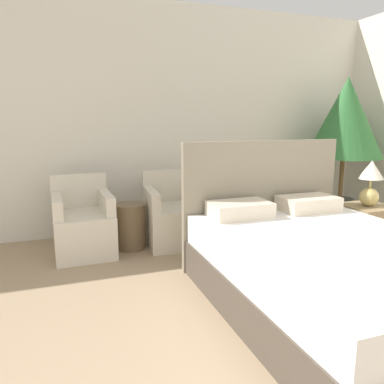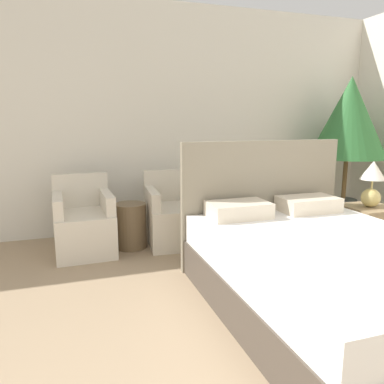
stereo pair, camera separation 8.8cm
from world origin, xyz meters
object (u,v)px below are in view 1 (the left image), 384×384
table_lamp (371,180)px  side_table (130,226)px  nightstand (366,231)px  bed (328,270)px  potted_palm (346,122)px  armchair_near_window_left (83,228)px  armchair_near_window_right (173,220)px

table_lamp → side_table: table_lamp is taller
nightstand → bed: bearing=-145.5°
potted_palm → nightstand: (-0.68, -1.20, -1.14)m
potted_palm → side_table: potted_palm is taller
armchair_near_window_left → side_table: (0.51, 0.01, -0.03)m
armchair_near_window_left → side_table: 0.51m
armchair_near_window_left → nightstand: 3.04m
armchair_near_window_right → potted_palm: bearing=6.2°
armchair_near_window_left → table_lamp: 3.08m
bed → nightstand: bed is taller
potted_palm → nightstand: bearing=-119.6°
table_lamp → side_table: 2.64m
bed → armchair_near_window_right: 2.01m
nightstand → table_lamp: size_ratio=1.18×
bed → armchair_near_window_left: 2.54m
armchair_near_window_left → nightstand: size_ratio=1.50×
table_lamp → armchair_near_window_right: bearing=148.0°
table_lamp → side_table: size_ratio=0.93×
armchair_near_window_left → potted_palm: 3.70m
armchair_near_window_left → nightstand: bearing=-23.2°
armchair_near_window_right → nightstand: armchair_near_window_right is taller
potted_palm → nightstand: potted_palm is taller
potted_palm → armchair_near_window_left: bearing=-178.5°
bed → potted_palm: potted_palm is taller
side_table → armchair_near_window_right: bearing=-1.1°
potted_palm → table_lamp: 1.52m
bed → side_table: 2.24m
bed → potted_palm: (1.81, 1.98, 1.11)m
nightstand → side_table: (-2.32, 1.12, -0.02)m
armchair_near_window_right → table_lamp: size_ratio=1.77×
armchair_near_window_left → potted_palm: (3.52, 0.09, 1.13)m
armchair_near_window_right → side_table: bearing=-177.0°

